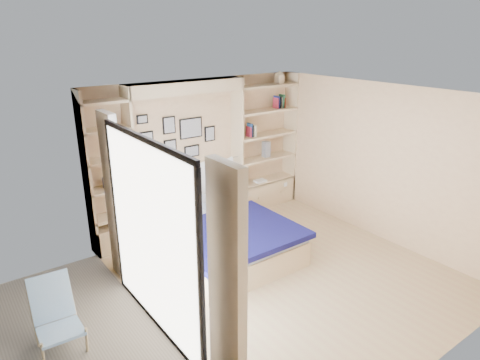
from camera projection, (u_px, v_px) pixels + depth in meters
ground at (284, 271)px, 6.09m from camera, size 4.50×4.50×0.00m
room_shell at (202, 177)px, 6.67m from camera, size 4.50×4.50×4.50m
bed at (219, 237)px, 6.49m from camera, size 1.82×2.39×1.07m
photo_gallery at (175, 136)px, 6.99m from camera, size 1.48×0.02×0.82m
reading_lamps at (191, 167)px, 7.07m from camera, size 1.92×0.12×0.15m
shelf_decor at (256, 120)px, 7.71m from camera, size 3.50×0.23×2.03m
deck_chair at (56, 315)px, 4.59m from camera, size 0.50×0.78×0.76m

